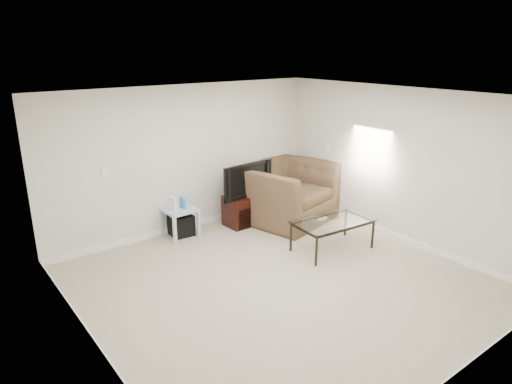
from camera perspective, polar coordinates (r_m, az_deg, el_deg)
floor at (r=6.37m, az=3.07°, el=-11.24°), size 5.00×5.00×0.00m
ceiling at (r=5.60m, az=3.50°, el=11.72°), size 5.00×5.00×0.00m
wall_back at (r=7.85m, az=-8.73°, el=4.06°), size 5.00×0.02×2.50m
wall_left at (r=4.73m, az=-20.51°, el=-6.31°), size 0.02×5.00×2.50m
wall_right at (r=7.68m, az=17.60°, el=3.10°), size 0.02×5.00×2.50m
plate_back at (r=7.30m, az=-18.32°, el=2.29°), size 0.12×0.02×0.12m
plate_right_switch at (r=8.65m, az=8.91°, el=5.32°), size 0.02×0.09×0.13m
plate_right_outlet at (r=8.71m, az=10.03°, el=-1.15°), size 0.02×0.08×0.12m
tv_stand at (r=8.22m, az=-1.56°, el=-2.22°), size 0.68×0.48×0.55m
dvd_player at (r=8.13m, az=-1.42°, el=-1.07°), size 0.36×0.26×0.05m
television at (r=8.01m, az=-1.48°, el=1.64°), size 1.00×0.29×0.61m
side_table at (r=7.84m, az=-9.48°, el=-3.73°), size 0.52×0.52×0.49m
subwoofer at (r=7.89m, az=-9.34°, el=-4.12°), size 0.38×0.38×0.36m
game_console at (r=7.64m, az=-10.34°, el=-1.49°), size 0.07×0.17×0.22m
game_case at (r=7.73m, az=-9.14°, el=-1.31°), size 0.05×0.14×0.19m
recliner at (r=8.33m, az=3.96°, el=1.09°), size 1.80×1.38×1.40m
coffee_table at (r=7.32m, az=9.50°, el=-5.33°), size 1.30×0.81×0.49m
remote at (r=7.24m, az=8.31°, el=-3.35°), size 0.20×0.07×0.02m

